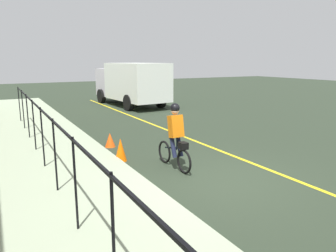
{
  "coord_description": "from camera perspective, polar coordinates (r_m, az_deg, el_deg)",
  "views": [
    {
      "loc": [
        -5.96,
        4.85,
        2.95
      ],
      "look_at": [
        2.35,
        0.29,
        1.0
      ],
      "focal_mm": 34.24,
      "sensor_mm": 36.0,
      "label": 1
    }
  ],
  "objects": [
    {
      "name": "cyclist_lead",
      "position": [
        8.71,
        1.32,
        -1.91
      ],
      "size": [
        1.71,
        0.37,
        1.83
      ],
      "rotation": [
        0.0,
        0.0,
        0.02
      ],
      "color": "black",
      "rests_on": "ground"
    },
    {
      "name": "sidewalk",
      "position": [
        6.77,
        -14.04,
        -13.86
      ],
      "size": [
        40.0,
        3.2,
        0.15
      ],
      "primitive_type": "cube",
      "color": "#97A587",
      "rests_on": "ground"
    },
    {
      "name": "traffic_cone_far",
      "position": [
        9.63,
        -8.43,
        -4.2
      ],
      "size": [
        0.36,
        0.36,
        0.69
      ],
      "primitive_type": "cone",
      "color": "#F96006",
      "rests_on": "ground"
    },
    {
      "name": "ground_plane",
      "position": [
        8.23,
        9.83,
        -9.55
      ],
      "size": [
        80.0,
        80.0,
        0.0
      ],
      "primitive_type": "plane",
      "color": "#283324"
    },
    {
      "name": "iron_fence",
      "position": [
        7.22,
        -19.66,
        -1.97
      ],
      "size": [
        18.75,
        0.04,
        1.6
      ],
      "color": "black",
      "rests_on": "sidewalk"
    },
    {
      "name": "traffic_cone_near",
      "position": [
        11.26,
        -10.28,
        -2.46
      ],
      "size": [
        0.36,
        0.36,
        0.49
      ],
      "primitive_type": "cone",
      "color": "#F55312",
      "rests_on": "ground"
    },
    {
      "name": "box_truck_background",
      "position": [
        21.23,
        -6.57,
        7.76
      ],
      "size": [
        6.86,
        2.91,
        2.78
      ],
      "rotation": [
        0.0,
        0.0,
        0.07
      ],
      "color": "white",
      "rests_on": "ground"
    },
    {
      "name": "lane_line_centre",
      "position": [
        9.26,
        17.67,
        -7.49
      ],
      "size": [
        36.0,
        0.12,
        0.01
      ],
      "primitive_type": "cube",
      "color": "yellow",
      "rests_on": "ground"
    }
  ]
}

